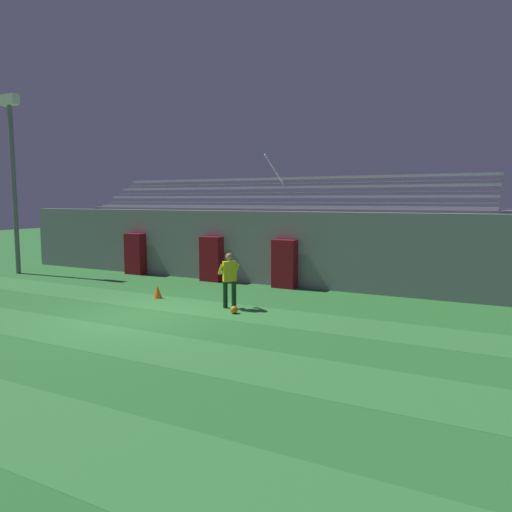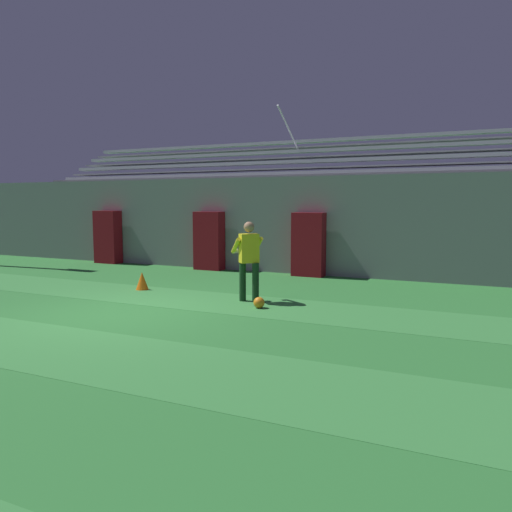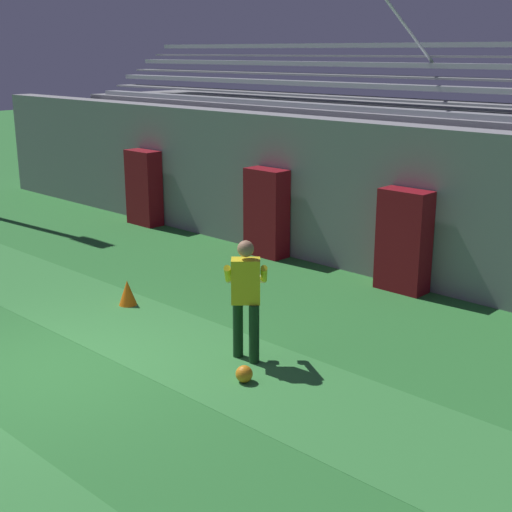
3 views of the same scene
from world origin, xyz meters
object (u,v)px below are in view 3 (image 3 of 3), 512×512
padding_pillar_gate_left (267,213)px  traffic_cone (128,293)px  padding_pillar_gate_right (404,241)px  soccer_ball (244,374)px  goalkeeper (246,292)px  padding_pillar_far_left (144,188)px

padding_pillar_gate_left → traffic_cone: bearing=-84.6°
padding_pillar_gate_right → soccer_ball: bearing=-83.3°
soccer_ball → traffic_cone: (-3.38, 0.72, 0.10)m
goalkeeper → soccer_ball: 1.10m
traffic_cone → soccer_ball: bearing=-12.0°
padding_pillar_gate_right → goalkeeper: bearing=-89.2°
padding_pillar_gate_left → goalkeeper: (3.26, -3.95, 0.07)m
padding_pillar_far_left → soccer_ball: bearing=-30.1°
padding_pillar_far_left → goalkeeper: padding_pillar_far_left is taller
goalkeeper → traffic_cone: bearing=176.1°
padding_pillar_gate_right → traffic_cone: 4.77m
padding_pillar_far_left → goalkeeper: size_ratio=1.06×
padding_pillar_gate_right → padding_pillar_far_left: same height
padding_pillar_far_left → traffic_cone: 5.77m
padding_pillar_gate_left → traffic_cone: 3.83m
traffic_cone → padding_pillar_far_left: bearing=139.1°
padding_pillar_gate_left → goalkeeper: 5.12m
padding_pillar_gate_left → padding_pillar_gate_right: 3.21m
padding_pillar_gate_left → goalkeeper: bearing=-50.5°
traffic_cone → padding_pillar_gate_right: bearing=52.7°
goalkeeper → padding_pillar_far_left: bearing=151.4°
padding_pillar_gate_right → soccer_ball: 4.57m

